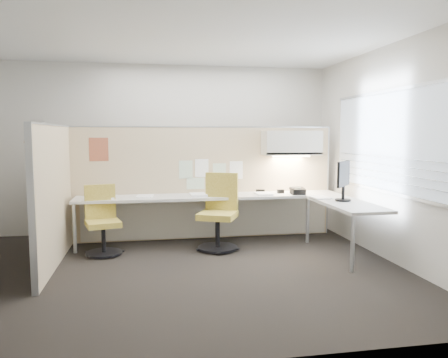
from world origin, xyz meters
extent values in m
cube|color=black|center=(0.00, 0.00, -0.01)|extent=(5.50, 4.50, 0.01)
cube|color=white|center=(0.00, 0.00, 2.80)|extent=(5.50, 4.50, 0.01)
cube|color=beige|center=(0.00, 2.25, 1.40)|extent=(5.50, 0.02, 2.80)
cube|color=beige|center=(0.00, -2.25, 1.40)|extent=(5.50, 0.02, 2.80)
cube|color=beige|center=(2.75, 0.00, 1.40)|extent=(0.02, 4.50, 2.80)
cube|color=#AAB7C5|center=(2.73, 0.00, 1.55)|extent=(0.01, 2.80, 1.30)
cube|color=#CEB58F|center=(0.55, 1.60, 0.88)|extent=(4.10, 0.06, 1.75)
cube|color=#CEB58F|center=(-1.50, 0.50, 0.88)|extent=(0.06, 2.20, 1.75)
cube|color=beige|center=(0.60, 1.27, 0.71)|extent=(4.00, 0.60, 0.04)
cube|color=beige|center=(2.30, 0.23, 0.71)|extent=(0.60, 1.47, 0.04)
cube|color=beige|center=(0.60, 1.54, 0.34)|extent=(3.90, 0.02, 0.64)
cylinder|color=#A5A8AA|center=(-1.35, 1.02, 0.34)|extent=(0.05, 0.05, 0.69)
cylinder|color=#A5A8AA|center=(2.05, -0.45, 0.34)|extent=(0.05, 0.05, 0.69)
cylinder|color=#A5A8AA|center=(2.05, 1.02, 0.34)|extent=(0.05, 0.05, 0.69)
cube|color=beige|center=(1.90, 1.39, 1.51)|extent=(0.90, 0.36, 0.38)
cube|color=#FFEABF|center=(1.90, 1.39, 1.30)|extent=(0.60, 0.06, 0.02)
cube|color=#8CBF8C|center=(0.25, 1.57, 1.10)|extent=(0.21, 0.00, 0.28)
cube|color=white|center=(0.50, 1.57, 1.12)|extent=(0.21, 0.00, 0.28)
cube|color=#8CBF8C|center=(0.78, 1.57, 1.05)|extent=(0.21, 0.00, 0.28)
cube|color=white|center=(1.05, 1.57, 1.08)|extent=(0.21, 0.00, 0.28)
cube|color=#8CBF8C|center=(0.40, 1.57, 0.88)|extent=(0.28, 0.00, 0.18)
cube|color=white|center=(0.90, 1.57, 0.86)|extent=(0.21, 0.00, 0.14)
cube|color=#E04C1C|center=(-1.05, 1.57, 1.42)|extent=(0.28, 0.00, 0.35)
cylinder|color=black|center=(-0.95, 0.85, 0.03)|extent=(0.49, 0.49, 0.03)
cylinder|color=black|center=(-0.95, 0.85, 0.22)|extent=(0.06, 0.06, 0.38)
cube|color=#DBC551|center=(-0.95, 0.85, 0.44)|extent=(0.53, 0.53, 0.08)
cube|color=#DBC551|center=(-1.00, 1.05, 0.71)|extent=(0.42, 0.16, 0.47)
cylinder|color=black|center=(0.63, 0.83, 0.03)|extent=(0.57, 0.57, 0.03)
cylinder|color=black|center=(0.63, 0.83, 0.25)|extent=(0.07, 0.07, 0.44)
cube|color=#DBC551|center=(0.63, 0.83, 0.50)|extent=(0.66, 0.66, 0.09)
cube|color=#DBC551|center=(0.73, 1.05, 0.82)|extent=(0.46, 0.26, 0.54)
cylinder|color=black|center=(2.30, 0.36, 0.75)|extent=(0.22, 0.22, 0.02)
cylinder|color=black|center=(2.30, 0.36, 0.84)|extent=(0.04, 0.04, 0.19)
cube|color=black|center=(2.30, 0.36, 1.11)|extent=(0.36, 0.41, 0.35)
cube|color=black|center=(2.30, 0.36, 1.11)|extent=(0.31, 0.36, 0.30)
cube|color=black|center=(1.92, 1.11, 0.78)|extent=(0.20, 0.19, 0.12)
cylinder|color=black|center=(1.83, 1.13, 0.81)|extent=(0.04, 0.17, 0.04)
cube|color=black|center=(1.41, 1.42, 0.76)|extent=(0.15, 0.08, 0.05)
cube|color=black|center=(1.70, 1.28, 0.76)|extent=(0.11, 0.07, 0.06)
cube|color=silver|center=(-1.50, -0.16, 1.77)|extent=(0.14, 0.02, 0.02)
cylinder|color=silver|center=(-1.57, -0.16, 1.69)|extent=(0.02, 0.02, 0.14)
cube|color=#AD7F4C|center=(-1.57, -0.16, 1.56)|extent=(0.02, 0.41, 0.12)
cube|color=#AD7F4C|center=(-1.60, -0.13, 1.52)|extent=(0.02, 0.41, 0.12)
cube|color=#AAAAB5|center=(-1.58, -0.21, 0.97)|extent=(0.01, 0.07, 1.02)
cube|color=white|center=(-0.95, 1.20, 0.74)|extent=(0.28, 0.34, 0.03)
cube|color=white|center=(-0.39, 1.25, 0.74)|extent=(0.26, 0.33, 0.02)
cube|color=white|center=(0.40, 1.19, 0.75)|extent=(0.25, 0.31, 0.04)
cube|color=white|center=(0.85, 1.24, 0.74)|extent=(0.25, 0.31, 0.01)
cube|color=white|center=(1.39, 1.18, 0.74)|extent=(0.24, 0.31, 0.03)
cube|color=white|center=(2.11, 0.69, 0.74)|extent=(0.24, 0.31, 0.02)
camera|label=1|loc=(-0.37, -5.19, 1.64)|focal=35.00mm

